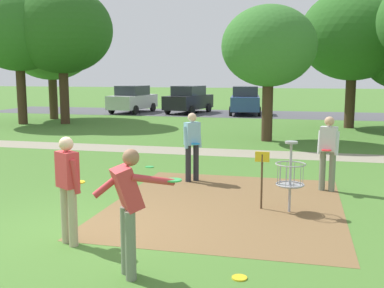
% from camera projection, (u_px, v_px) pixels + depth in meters
% --- Properties ---
extents(ground_plane, '(160.00, 160.00, 0.00)m').
position_uv_depth(ground_plane, '(77.00, 233.00, 7.79)').
color(ground_plane, '#47752D').
extents(dirt_tee_pad, '(4.61, 5.38, 0.01)m').
position_uv_depth(dirt_tee_pad, '(226.00, 205.00, 9.47)').
color(dirt_tee_pad, brown).
rests_on(dirt_tee_pad, ground).
extents(disc_golf_basket, '(0.98, 0.58, 1.39)m').
position_uv_depth(disc_golf_basket, '(287.00, 174.00, 8.89)').
color(disc_golf_basket, '#9E9EA3').
rests_on(disc_golf_basket, ground).
extents(player_foreground_watching, '(0.49, 0.45, 1.71)m').
position_uv_depth(player_foreground_watching, '(68.00, 184.00, 7.15)').
color(player_foreground_watching, tan).
rests_on(player_foreground_watching, ground).
extents(player_throwing, '(1.13, 0.59, 1.71)m').
position_uv_depth(player_throwing, '(129.00, 204.00, 5.99)').
color(player_throwing, slate).
rests_on(player_throwing, ground).
extents(player_waiting_left, '(0.46, 0.45, 1.71)m').
position_uv_depth(player_waiting_left, '(192.00, 143.00, 11.40)').
color(player_waiting_left, '#232328').
rests_on(player_waiting_left, ground).
extents(player_waiting_right, '(0.49, 0.44, 1.71)m').
position_uv_depth(player_waiting_right, '(328.00, 149.00, 10.46)').
color(player_waiting_right, slate).
rests_on(player_waiting_right, ground).
extents(frisbee_by_tee, '(0.24, 0.24, 0.02)m').
position_uv_depth(frisbee_by_tee, '(150.00, 167.00, 13.27)').
color(frisbee_by_tee, green).
rests_on(frisbee_by_tee, ground).
extents(frisbee_mid_grass, '(0.20, 0.20, 0.02)m').
position_uv_depth(frisbee_mid_grass, '(239.00, 278.00, 6.07)').
color(frisbee_mid_grass, gold).
rests_on(frisbee_mid_grass, ground).
extents(tree_mid_left, '(5.21, 5.21, 6.72)m').
position_uv_depth(tree_mid_left, '(51.00, 42.00, 26.72)').
color(tree_mid_left, '#4C3823').
rests_on(tree_mid_left, ground).
extents(tree_mid_right, '(5.16, 5.16, 6.70)m').
position_uv_depth(tree_mid_right, '(353.00, 35.00, 22.26)').
color(tree_mid_right, '#422D1E').
rests_on(tree_mid_right, ground).
extents(tree_far_left, '(5.31, 5.31, 7.18)m').
position_uv_depth(tree_far_left, '(62.00, 30.00, 24.10)').
color(tree_far_left, '#422D1E').
rests_on(tree_far_left, ground).
extents(tree_far_center, '(5.01, 5.01, 7.04)m').
position_uv_depth(tree_far_center, '(18.00, 30.00, 23.94)').
color(tree_far_center, '#422D1E').
rests_on(tree_far_center, ground).
extents(tree_far_right, '(3.69, 3.69, 5.28)m').
position_uv_depth(tree_far_right, '(269.00, 47.00, 17.92)').
color(tree_far_right, '#422D1E').
rests_on(tree_far_right, ground).
extents(parking_lot_strip, '(36.00, 6.00, 0.01)m').
position_uv_depth(parking_lot_strip, '(247.00, 114.00, 30.77)').
color(parking_lot_strip, '#4C4C51').
rests_on(parking_lot_strip, ground).
extents(parked_car_leftmost, '(2.39, 4.40, 1.84)m').
position_uv_depth(parked_car_leftmost, '(133.00, 99.00, 31.70)').
color(parked_car_leftmost, silver).
rests_on(parked_car_leftmost, ground).
extents(parked_car_center_left, '(2.72, 4.50, 1.84)m').
position_uv_depth(parked_car_center_left, '(189.00, 99.00, 31.33)').
color(parked_car_center_left, black).
rests_on(parked_car_center_left, ground).
extents(parked_car_center_right, '(2.33, 4.38, 1.84)m').
position_uv_depth(parked_car_center_right, '(245.00, 100.00, 30.38)').
color(parked_car_center_right, '#2D4784').
rests_on(parked_car_center_right, ground).
extents(gravel_path, '(40.00, 1.52, 0.00)m').
position_uv_depth(gravel_path, '(194.00, 151.00, 15.99)').
color(gravel_path, gray).
rests_on(gravel_path, ground).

